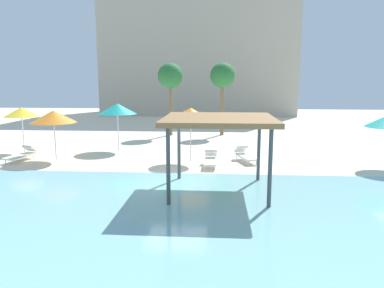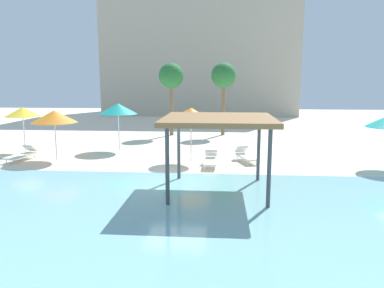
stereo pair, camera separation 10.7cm
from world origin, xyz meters
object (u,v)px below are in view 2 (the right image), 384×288
(shade_pavilion, at_px, (219,122))
(lounge_chair_1, at_px, (211,160))
(beach_umbrella_orange_0, at_px, (191,113))
(beach_umbrella_yellow_3, at_px, (22,112))
(beach_umbrella_teal_1, at_px, (118,109))
(lounge_chair_0, at_px, (23,154))
(palm_tree_0, at_px, (224,77))
(palm_tree_1, at_px, (171,77))
(beach_umbrella_orange_6, at_px, (54,117))
(lounge_chair_2, at_px, (245,155))

(shade_pavilion, relative_size, lounge_chair_1, 2.12)
(beach_umbrella_orange_0, height_order, beach_umbrella_yellow_3, beach_umbrella_orange_0)
(beach_umbrella_teal_1, distance_m, lounge_chair_0, 5.82)
(lounge_chair_1, relative_size, palm_tree_0, 0.34)
(beach_umbrella_teal_1, xyz_separation_m, lounge_chair_0, (-4.30, -3.26, -2.18))
(beach_umbrella_teal_1, bearing_deg, beach_umbrella_orange_0, -31.12)
(lounge_chair_0, height_order, palm_tree_1, palm_tree_1)
(lounge_chair_1, relative_size, palm_tree_1, 0.35)
(beach_umbrella_orange_6, relative_size, lounge_chair_2, 1.33)
(shade_pavilion, height_order, lounge_chair_2, shade_pavilion)
(beach_umbrella_teal_1, bearing_deg, beach_umbrella_orange_6, -130.95)
(beach_umbrella_orange_0, height_order, lounge_chair_1, beach_umbrella_orange_0)
(beach_umbrella_teal_1, xyz_separation_m, palm_tree_0, (6.33, 6.75, 1.95))
(beach_umbrella_teal_1, bearing_deg, palm_tree_1, 69.59)
(lounge_chair_0, relative_size, palm_tree_1, 0.36)
(shade_pavilion, relative_size, lounge_chair_0, 2.04)
(shade_pavilion, xyz_separation_m, lounge_chair_1, (-0.38, 4.21, -2.34))
(beach_umbrella_orange_0, xyz_separation_m, beach_umbrella_orange_6, (-7.19, -0.19, -0.21))
(shade_pavilion, distance_m, lounge_chair_2, 6.08)
(lounge_chair_2, height_order, palm_tree_1, palm_tree_1)
(shade_pavilion, xyz_separation_m, beach_umbrella_orange_6, (-8.64, 5.05, -0.36))
(beach_umbrella_orange_6, distance_m, lounge_chair_1, 8.53)
(palm_tree_1, bearing_deg, shade_pavilion, -75.64)
(beach_umbrella_orange_0, height_order, palm_tree_1, palm_tree_1)
(beach_umbrella_orange_0, bearing_deg, palm_tree_1, 103.78)
(beach_umbrella_teal_1, height_order, lounge_chair_0, beach_umbrella_teal_1)
(beach_umbrella_yellow_3, xyz_separation_m, lounge_chair_2, (12.88, -1.61, -2.04))
(lounge_chair_0, distance_m, palm_tree_1, 12.40)
(palm_tree_0, bearing_deg, beach_umbrella_orange_6, -132.50)
(palm_tree_1, bearing_deg, beach_umbrella_teal_1, -110.41)
(shade_pavilion, xyz_separation_m, palm_tree_1, (-3.69, 14.40, 1.76))
(beach_umbrella_orange_6, height_order, lounge_chair_1, beach_umbrella_orange_6)
(beach_umbrella_teal_1, bearing_deg, beach_umbrella_yellow_3, -169.76)
(shade_pavilion, relative_size, beach_umbrella_orange_0, 1.44)
(palm_tree_1, bearing_deg, beach_umbrella_yellow_3, -136.70)
(lounge_chair_0, bearing_deg, beach_umbrella_teal_1, 141.00)
(beach_umbrella_teal_1, relative_size, lounge_chair_1, 1.49)
(beach_umbrella_yellow_3, relative_size, lounge_chair_0, 1.33)
(beach_umbrella_yellow_3, xyz_separation_m, beach_umbrella_orange_6, (2.84, -1.99, -0.05))
(beach_umbrella_teal_1, relative_size, palm_tree_0, 0.51)
(beach_umbrella_orange_0, bearing_deg, lounge_chair_1, -44.18)
(beach_umbrella_teal_1, bearing_deg, shade_pavilion, -52.99)
(beach_umbrella_teal_1, height_order, beach_umbrella_yellow_3, beach_umbrella_teal_1)
(beach_umbrella_teal_1, height_order, palm_tree_0, palm_tree_0)
(shade_pavilion, relative_size, lounge_chair_2, 2.03)
(beach_umbrella_orange_0, distance_m, beach_umbrella_orange_6, 7.20)
(shade_pavilion, xyz_separation_m, lounge_chair_0, (-10.36, 4.77, -2.34))
(beach_umbrella_orange_6, bearing_deg, palm_tree_0, 47.50)
(lounge_chair_2, bearing_deg, palm_tree_1, -168.94)
(shade_pavilion, distance_m, lounge_chair_1, 4.83)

